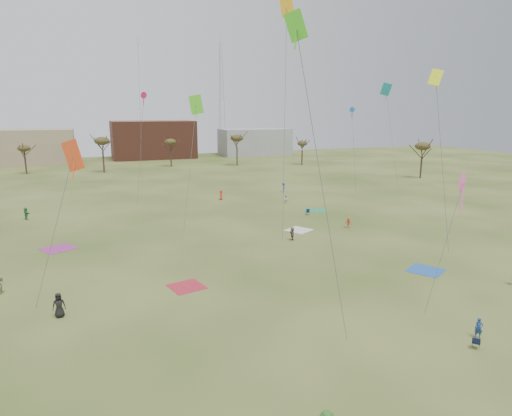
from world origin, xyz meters
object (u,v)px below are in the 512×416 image
object	(u,v)px
camp_chair_center	(476,345)
flyer_near_right	(479,328)
radio_tower	(221,99)
camp_chair_right	(308,213)

from	to	relation	value
camp_chair_center	flyer_near_right	bearing A→B (deg)	-88.61
radio_tower	camp_chair_center	bearing A→B (deg)	-99.63
flyer_near_right	camp_chair_right	world-z (taller)	flyer_near_right
camp_chair_right	radio_tower	bearing A→B (deg)	121.59
camp_chair_center	camp_chair_right	world-z (taller)	same
camp_chair_right	flyer_near_right	bearing A→B (deg)	-58.58
flyer_near_right	radio_tower	xyz separation A→B (m)	(21.66, 134.20, 18.49)
camp_chair_center	camp_chair_right	distance (m)	39.07
flyer_near_right	camp_chair_right	distance (m)	37.83
flyer_near_right	camp_chair_center	world-z (taller)	flyer_near_right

